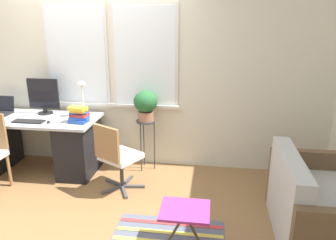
% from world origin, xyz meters
% --- Properties ---
extents(ground_plane, '(14.00, 14.00, 0.00)m').
position_xyz_m(ground_plane, '(0.00, 0.00, 0.00)').
color(ground_plane, olive).
extents(wall_back_with_window, '(9.00, 0.12, 2.70)m').
position_xyz_m(wall_back_with_window, '(0.01, 0.80, 1.35)').
color(wall_back_with_window, beige).
rests_on(wall_back_with_window, ground_plane).
extents(desk, '(1.67, 0.72, 0.73)m').
position_xyz_m(desk, '(-0.70, 0.36, 0.38)').
color(desk, '#B2B7BC').
rests_on(desk, ground_plane).
extents(monitor, '(0.42, 0.19, 0.47)m').
position_xyz_m(monitor, '(-0.62, 0.56, 0.96)').
color(monitor, black).
rests_on(monitor, desk).
extents(keyboard, '(0.38, 0.13, 0.02)m').
position_xyz_m(keyboard, '(-0.64, 0.18, 0.73)').
color(keyboard, black).
rests_on(keyboard, desk).
extents(mouse, '(0.04, 0.06, 0.03)m').
position_xyz_m(mouse, '(-0.38, 0.18, 0.74)').
color(mouse, black).
rests_on(mouse, desk).
extents(desk_lamp, '(0.12, 0.12, 0.46)m').
position_xyz_m(desk_lamp, '(-0.06, 0.49, 1.05)').
color(desk_lamp, white).
rests_on(desk_lamp, desk).
extents(book_stack, '(0.24, 0.20, 0.20)m').
position_xyz_m(book_stack, '(-0.03, 0.26, 0.82)').
color(book_stack, '#2851B2').
rests_on(book_stack, desk).
extents(office_chair_swivel, '(0.54, 0.55, 0.83)m').
position_xyz_m(office_chair_swivel, '(0.51, -0.02, 0.44)').
color(office_chair_swivel, '#47474C').
rests_on(office_chair_swivel, ground_plane).
extents(couch_loveseat, '(0.80, 1.20, 0.79)m').
position_xyz_m(couch_loveseat, '(2.56, -0.59, 0.28)').
color(couch_loveseat, beige).
rests_on(couch_loveseat, ground_plane).
extents(plant_stand, '(0.25, 0.25, 0.68)m').
position_xyz_m(plant_stand, '(0.73, 0.60, 0.59)').
color(plant_stand, '#333338').
rests_on(plant_stand, ground_plane).
extents(potted_plant, '(0.30, 0.30, 0.39)m').
position_xyz_m(potted_plant, '(0.73, 0.60, 0.90)').
color(potted_plant, '#9E6B4C').
rests_on(potted_plant, plant_stand).
extents(floor_rug_striped, '(1.04, 0.64, 0.01)m').
position_xyz_m(floor_rug_striped, '(1.22, -0.80, 0.00)').
color(floor_rug_striped, '#565B6B').
rests_on(floor_rug_striped, ground_plane).
extents(folding_stool, '(0.43, 0.36, 0.39)m').
position_xyz_m(folding_stool, '(1.38, -0.89, 0.35)').
color(folding_stool, '#93337A').
rests_on(folding_stool, ground_plane).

